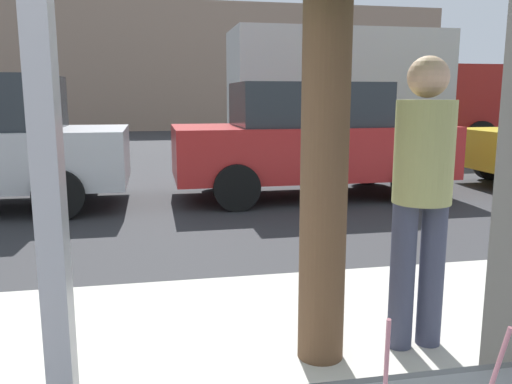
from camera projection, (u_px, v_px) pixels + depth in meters
ground_plane at (142, 188)px, 8.89m from camera, size 60.00×60.00×0.00m
building_facade_far at (145, 67)px, 23.45m from camera, size 28.00×1.20×5.67m
parked_car_red at (310, 140)px, 8.07m from camera, size 4.18×1.89×1.73m
box_truck at (361, 89)px, 14.00m from camera, size 7.33×2.44×3.20m
pedestrian at (422, 186)px, 2.89m from camera, size 0.32×0.32×1.63m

